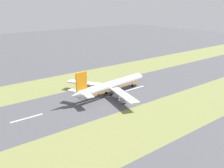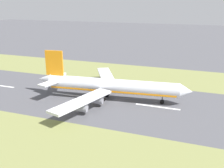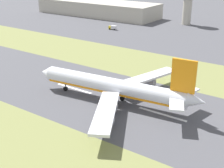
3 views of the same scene
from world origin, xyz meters
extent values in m
plane|color=#4C4C51|center=(0.00, 0.00, 0.00)|extent=(800.00, 800.00, 0.00)
cube|color=olive|center=(-45.00, 0.00, 0.00)|extent=(40.00, 600.00, 0.01)
cube|color=olive|center=(45.00, 0.00, 0.00)|extent=(40.00, 600.00, 0.01)
cube|color=silver|center=(0.00, -62.99, 0.01)|extent=(1.20, 18.00, 0.01)
cube|color=silver|center=(0.00, -22.99, 0.01)|extent=(1.20, 18.00, 0.01)
cube|color=silver|center=(0.00, 17.01, 0.01)|extent=(1.20, 18.00, 0.01)
cylinder|color=silver|center=(-1.38, -2.99, 6.20)|extent=(12.39, 56.32, 6.00)
cone|color=silver|center=(-4.88, 27.31, 6.20)|extent=(6.42, 5.64, 5.88)
cone|color=silver|center=(2.18, -33.78, 7.00)|extent=(5.76, 6.55, 5.10)
cube|color=orange|center=(-1.38, -2.99, 4.55)|extent=(11.83, 54.06, 0.70)
cube|color=silver|center=(-17.93, -12.17, 5.30)|extent=(28.33, 19.15, 0.90)
cube|color=silver|center=(16.84, -8.15, 5.30)|extent=(29.55, 13.49, 0.90)
cylinder|color=#93939E|center=(-9.86, -8.00, 2.85)|extent=(3.73, 5.14, 3.20)
cylinder|color=#93939E|center=(-18.40, -12.51, 2.85)|extent=(3.73, 5.14, 3.20)
cylinder|color=#93939E|center=(8.02, -5.93, 2.85)|extent=(3.73, 5.14, 3.20)
cylinder|color=#93939E|center=(17.37, -8.37, 2.85)|extent=(3.73, 5.14, 3.20)
cube|color=orange|center=(1.61, -28.82, 14.70)|extent=(1.71, 8.04, 11.00)
cube|color=silver|center=(-3.85, -29.45, 7.20)|extent=(10.92, 8.16, 0.60)
cube|color=silver|center=(7.07, -28.19, 7.20)|extent=(10.67, 6.29, 0.60)
cylinder|color=#59595E|center=(-3.82, 18.15, 2.50)|extent=(0.50, 0.50, 3.20)
cylinder|color=black|center=(-3.82, 18.15, 0.90)|extent=(1.10, 1.89, 1.80)
cylinder|color=#59595E|center=(-3.61, -6.27, 2.50)|extent=(0.50, 0.50, 3.20)
cylinder|color=black|center=(-3.61, -6.27, 0.90)|extent=(1.10, 1.89, 1.80)
cylinder|color=#59595E|center=(1.55, -5.67, 2.50)|extent=(0.50, 0.50, 3.20)
cylinder|color=black|center=(1.55, -5.67, 0.90)|extent=(1.10, 1.89, 1.80)
camera|label=1|loc=(128.89, -107.99, 60.17)|focal=42.00mm
camera|label=2|loc=(97.75, 33.60, 40.62)|focal=42.00mm
camera|label=3|loc=(-87.79, -63.54, 49.38)|focal=50.00mm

